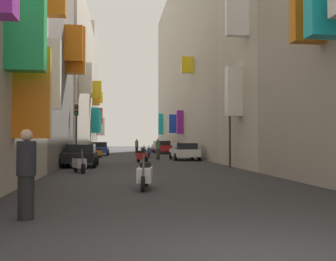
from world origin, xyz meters
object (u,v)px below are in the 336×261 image
object	(u,v)px
parked_car_red	(162,147)
traffic_light_far_corner	(76,123)
scooter_blue	(149,152)
pedestrian_crossing	(178,148)
parked_car_grey	(159,146)
pedestrian_near_right	(137,147)
scooter_silver	(79,163)
pedestrian_mid_street	(158,149)
pedestrian_far_away	(90,151)
parked_car_white	(184,151)
parked_car_black	(81,155)
scooter_orange	(97,153)
scooter_black	(143,151)
scooter_white	(145,175)
pedestrian_near_left	(26,174)
parked_car_blue	(100,148)
traffic_light_near_corner	(230,117)
scooter_red	(142,156)

from	to	relation	value
parked_car_red	traffic_light_far_corner	world-z (taller)	traffic_light_far_corner
scooter_blue	pedestrian_crossing	bearing A→B (deg)	43.51
parked_car_grey	pedestrian_near_right	size ratio (longest dim) A/B	2.51
scooter_silver	pedestrian_crossing	xyz separation A→B (m)	(7.98, 19.86, 0.32)
scooter_blue	pedestrian_mid_street	bearing A→B (deg)	-85.49
parked_car_red	pedestrian_far_away	distance (m)	19.00
parked_car_white	parked_car_black	bearing A→B (deg)	-137.69
scooter_orange	scooter_blue	bearing A→B (deg)	14.33
pedestrian_near_right	traffic_light_far_corner	bearing A→B (deg)	-106.21
scooter_silver	traffic_light_far_corner	bearing A→B (deg)	96.75
parked_car_black	scooter_black	bearing A→B (deg)	73.04
scooter_white	pedestrian_near_left	distance (m)	5.32
parked_car_blue	pedestrian_near_right	distance (m)	5.27
scooter_orange	scooter_black	world-z (taller)	same
parked_car_red	scooter_orange	world-z (taller)	parked_car_red
scooter_white	pedestrian_far_away	world-z (taller)	pedestrian_far_away
parked_car_red	scooter_white	size ratio (longest dim) A/B	2.12
parked_car_grey	scooter_blue	xyz separation A→B (m)	(-2.71, -16.43, -0.33)
pedestrian_mid_street	traffic_light_far_corner	distance (m)	7.67
parked_car_blue	scooter_orange	xyz separation A→B (m)	(0.10, -6.50, -0.27)
pedestrian_near_left	traffic_light_far_corner	world-z (taller)	traffic_light_far_corner
parked_car_blue	pedestrian_mid_street	xyz separation A→B (m)	(5.14, -9.80, 0.13)
scooter_orange	scooter_black	xyz separation A→B (m)	(4.39, 4.84, 0.00)
scooter_silver	scooter_white	world-z (taller)	same
parked_car_white	pedestrian_crossing	distance (m)	8.43
scooter_white	traffic_light_far_corner	world-z (taller)	traffic_light_far_corner
parked_car_red	scooter_blue	distance (m)	10.20
scooter_white	pedestrian_near_right	xyz separation A→B (m)	(1.35, 32.29, 0.40)
scooter_black	pedestrian_far_away	distance (m)	12.18
parked_car_white	pedestrian_near_right	size ratio (longest dim) A/B	2.50
parked_car_red	scooter_blue	world-z (taller)	parked_car_red
pedestrian_near_right	pedestrian_far_away	size ratio (longest dim) A/B	1.09
pedestrian_crossing	pedestrian_near_right	size ratio (longest dim) A/B	0.92
scooter_blue	parked_car_black	bearing A→B (deg)	-112.76
pedestrian_near_right	parked_car_black	bearing A→B (deg)	-101.94
parked_car_black	traffic_light_far_corner	world-z (taller)	traffic_light_far_corner
scooter_silver	traffic_light_near_corner	distance (m)	8.98
scooter_silver	pedestrian_far_away	bearing A→B (deg)	90.54
parked_car_blue	scooter_red	distance (m)	14.89
parked_car_black	parked_car_white	size ratio (longest dim) A/B	0.93
scooter_orange	traffic_light_near_corner	bearing A→B (deg)	-58.31
scooter_orange	pedestrian_near_right	distance (m)	10.62
scooter_orange	scooter_silver	bearing A→B (deg)	-90.43
parked_car_blue	pedestrian_near_right	world-z (taller)	pedestrian_near_right
parked_car_white	scooter_white	distance (m)	18.80
parked_car_black	scooter_red	world-z (taller)	parked_car_black
pedestrian_mid_street	traffic_light_far_corner	bearing A→B (deg)	-145.44
traffic_light_far_corner	parked_car_red	bearing A→B (deg)	66.29
scooter_blue	pedestrian_near_left	size ratio (longest dim) A/B	1.08
parked_car_black	parked_car_red	xyz separation A→B (m)	(7.55, 22.15, 0.08)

